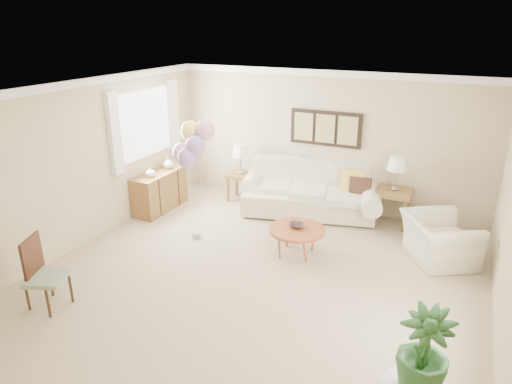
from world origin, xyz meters
TOP-DOWN VIEW (x-y plane):
  - ground_plane at (0.00, 0.00)m, footprint 6.00×6.00m
  - room_shell at (-0.11, 0.09)m, footprint 6.04×6.04m
  - wall_art_triptych at (0.00, 2.96)m, footprint 1.35×0.06m
  - sofa at (-0.10, 2.56)m, footprint 2.85×1.52m
  - end_table_left at (-1.58, 2.60)m, footprint 0.52×0.47m
  - end_table_right at (1.38, 2.67)m, footprint 0.60×0.55m
  - lamp_left at (-1.58, 2.60)m, footprint 0.33×0.33m
  - lamp_right at (1.38, 2.67)m, footprint 0.35×0.35m
  - coffee_table at (0.25, 0.91)m, footprint 0.87×0.87m
  - decor_bowl at (0.23, 0.95)m, footprint 0.26×0.26m
  - armchair at (2.23, 1.65)m, footprint 1.31×1.35m
  - potted_plant at (2.33, -1.85)m, footprint 0.54×0.54m
  - accent_chair at (-2.15, -1.72)m, footprint 0.59×0.58m
  - credenza at (-2.76, 1.50)m, footprint 0.46×1.20m
  - vase_white at (-2.74, 1.25)m, footprint 0.22×0.22m
  - vase_sage at (-2.74, 1.81)m, footprint 0.25×0.25m
  - balloon_cluster at (-1.45, 0.71)m, footprint 0.63×0.59m

SIDE VIEW (x-z plane):
  - ground_plane at x=0.00m, z-range 0.00..0.00m
  - armchair at x=2.23m, z-range 0.00..0.67m
  - credenza at x=-2.76m, z-range 0.00..0.74m
  - sofa at x=-0.10m, z-range -0.10..0.87m
  - coffee_table at x=0.25m, z-range 0.18..0.62m
  - decor_bowl at x=0.23m, z-range 0.44..0.50m
  - end_table_left at x=-1.58m, z-range 0.19..0.75m
  - accent_chair at x=-2.15m, z-range 0.02..0.94m
  - end_table_right at x=1.38m, z-range 0.22..0.88m
  - vase_white at x=-2.74m, z-range 0.74..0.92m
  - vase_sage at x=-2.74m, z-range 0.74..0.95m
  - potted_plant at x=2.33m, z-range 0.58..1.33m
  - lamp_left at x=-1.58m, z-range 0.72..1.30m
  - lamp_right at x=1.38m, z-range 0.82..1.43m
  - wall_art_triptych at x=0.00m, z-range 1.23..1.88m
  - balloon_cluster at x=-1.45m, z-range 0.62..2.62m
  - room_shell at x=-0.11m, z-range 0.33..2.93m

